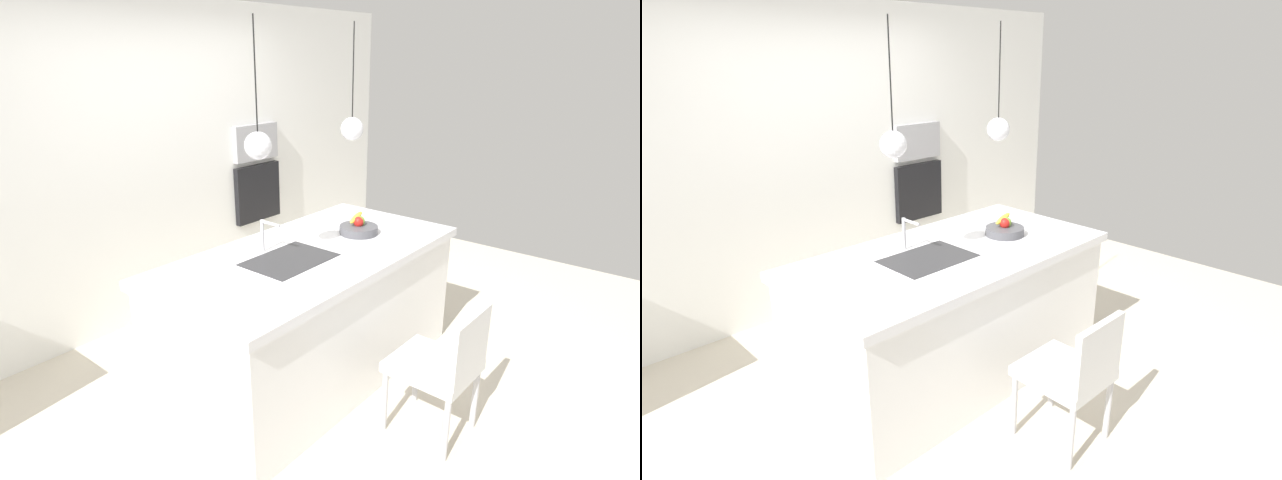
# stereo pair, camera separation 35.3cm
# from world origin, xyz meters

# --- Properties ---
(floor) EXTENTS (6.60, 6.60, 0.00)m
(floor) POSITION_xyz_m (0.00, 0.00, 0.00)
(floor) COLOR beige
(floor) RESTS_ON ground
(back_wall) EXTENTS (6.00, 0.10, 2.60)m
(back_wall) POSITION_xyz_m (0.00, 1.65, 1.30)
(back_wall) COLOR white
(back_wall) RESTS_ON ground
(kitchen_island) EXTENTS (2.15, 1.08, 0.92)m
(kitchen_island) POSITION_xyz_m (0.00, 0.00, 0.46)
(kitchen_island) COLOR white
(kitchen_island) RESTS_ON ground
(sink_basin) EXTENTS (0.56, 0.40, 0.02)m
(sink_basin) POSITION_xyz_m (-0.21, 0.00, 0.92)
(sink_basin) COLOR #2D2D30
(sink_basin) RESTS_ON kitchen_island
(faucet) EXTENTS (0.02, 0.17, 0.22)m
(faucet) POSITION_xyz_m (-0.21, 0.21, 1.06)
(faucet) COLOR silver
(faucet) RESTS_ON kitchen_island
(fruit_bowl) EXTENTS (0.28, 0.28, 0.15)m
(fruit_bowl) POSITION_xyz_m (0.50, -0.04, 0.96)
(fruit_bowl) COLOR #4C4C51
(fruit_bowl) RESTS_ON kitchen_island
(microwave) EXTENTS (0.54, 0.08, 0.34)m
(microwave) POSITION_xyz_m (1.04, 1.58, 1.36)
(microwave) COLOR #9E9EA3
(microwave) RESTS_ON back_wall
(oven) EXTENTS (0.56, 0.08, 0.56)m
(oven) POSITION_xyz_m (1.04, 1.58, 0.86)
(oven) COLOR black
(oven) RESTS_ON back_wall
(chair_near) EXTENTS (0.44, 0.47, 0.84)m
(chair_near) POSITION_xyz_m (-0.03, -1.02, 0.48)
(chair_near) COLOR silver
(chair_near) RESTS_ON ground
(pendant_light_left) EXTENTS (0.16, 0.16, 0.76)m
(pendant_light_left) POSITION_xyz_m (-0.44, 0.00, 1.68)
(pendant_light_left) COLOR silver
(pendant_light_right) EXTENTS (0.16, 0.16, 0.76)m
(pendant_light_right) POSITION_xyz_m (0.44, 0.00, 1.68)
(pendant_light_right) COLOR silver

